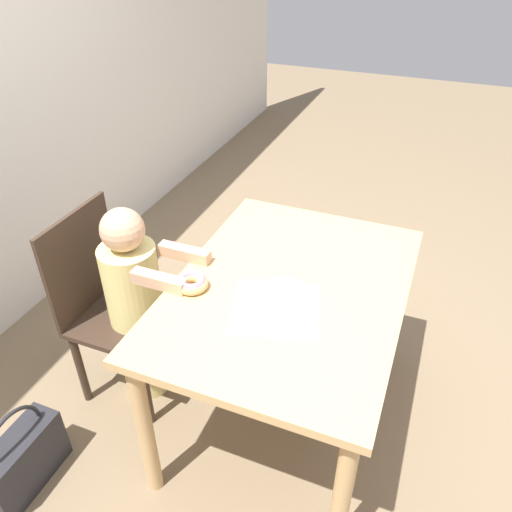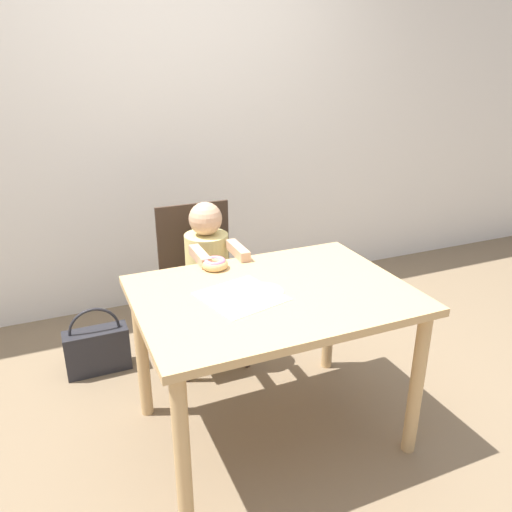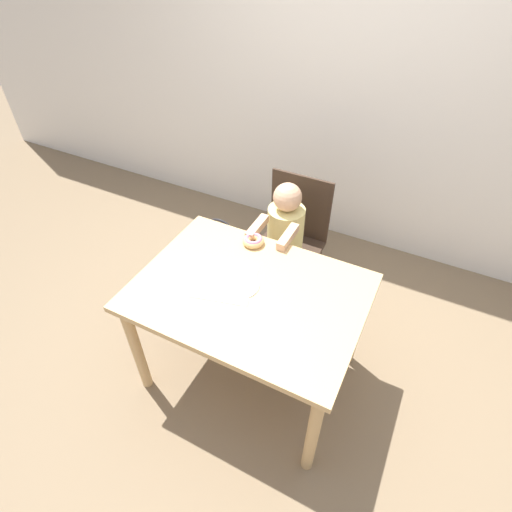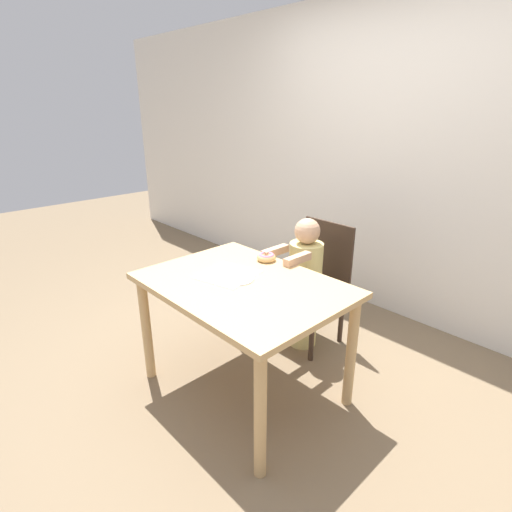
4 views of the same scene
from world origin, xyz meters
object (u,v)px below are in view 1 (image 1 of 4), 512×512
at_px(chair, 114,305).
at_px(handbag, 22,460).
at_px(donut, 192,283).
at_px(child_figure, 137,307).

height_order(chair, handbag, chair).
bearing_deg(handbag, chair, -5.21).
xyz_separation_m(chair, handbag, (-0.61, 0.06, -0.32)).
bearing_deg(donut, handbag, 137.37).
bearing_deg(donut, chair, 81.94).
height_order(donut, handbag, donut).
bearing_deg(chair, handbag, 174.79).
height_order(child_figure, donut, child_figure).
bearing_deg(child_figure, donut, -101.16).
relative_size(chair, donut, 7.32).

